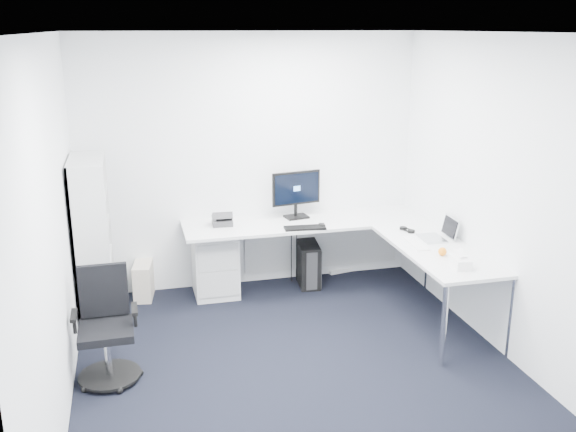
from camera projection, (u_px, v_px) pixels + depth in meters
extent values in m
plane|color=black|center=(302.00, 375.00, 5.24)|extent=(4.20, 4.20, 0.00)
plane|color=white|center=(304.00, 33.00, 4.48)|extent=(4.20, 4.20, 0.00)
cube|color=white|center=(250.00, 163.00, 6.81)|extent=(3.60, 0.02, 2.70)
cube|color=white|center=(426.00, 346.00, 2.91)|extent=(3.60, 0.02, 2.70)
cube|color=white|center=(52.00, 236.00, 4.44)|extent=(0.02, 4.20, 2.70)
cube|color=white|center=(513.00, 202.00, 5.28)|extent=(0.02, 4.20, 2.70)
cube|color=silver|center=(215.00, 262.00, 6.79)|extent=(0.45, 0.56, 0.69)
cube|color=black|center=(308.00, 263.00, 7.06)|extent=(0.27, 0.50, 0.47)
cube|color=beige|center=(144.00, 280.00, 6.72)|extent=(0.24, 0.42, 0.38)
cube|color=white|center=(343.00, 270.00, 7.45)|extent=(0.35, 0.13, 0.04)
cube|color=black|center=(305.00, 228.00, 6.50)|extent=(0.43, 0.18, 0.02)
cube|color=black|center=(322.00, 225.00, 6.57)|extent=(0.06, 0.10, 0.03)
cube|color=white|center=(416.00, 243.00, 6.05)|extent=(0.15, 0.43, 0.01)
sphere|color=orange|center=(442.00, 252.00, 5.73)|extent=(0.08, 0.08, 0.08)
cube|color=white|center=(460.00, 262.00, 5.47)|extent=(0.16, 0.26, 0.08)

